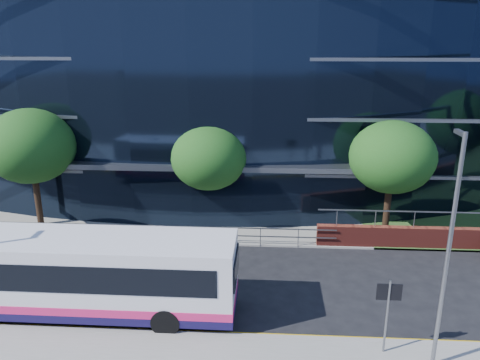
# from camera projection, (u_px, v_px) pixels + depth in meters

# --- Properties ---
(ground) EXTENTS (200.00, 200.00, 0.00)m
(ground) POSITION_uv_depth(u_px,v_px,m) (257.00, 324.00, 18.32)
(ground) COLOR black
(ground) RESTS_ON ground
(kerb) EXTENTS (80.00, 0.25, 0.16)m
(kerb) POSITION_uv_depth(u_px,v_px,m) (256.00, 338.00, 17.35)
(kerb) COLOR gray
(kerb) RESTS_ON ground
(yellow_line_outer) EXTENTS (80.00, 0.08, 0.01)m
(yellow_line_outer) POSITION_uv_depth(u_px,v_px,m) (256.00, 336.00, 17.56)
(yellow_line_outer) COLOR gold
(yellow_line_outer) RESTS_ON ground
(yellow_line_inner) EXTENTS (80.00, 0.08, 0.01)m
(yellow_line_inner) POSITION_uv_depth(u_px,v_px,m) (256.00, 334.00, 17.70)
(yellow_line_inner) COLOR gold
(yellow_line_inner) RESTS_ON ground
(far_forecourt) EXTENTS (50.00, 8.00, 0.10)m
(far_forecourt) POSITION_uv_depth(u_px,v_px,m) (165.00, 216.00, 29.15)
(far_forecourt) COLOR gray
(far_forecourt) RESTS_ON ground
(glass_office) EXTENTS (44.00, 23.10, 16.00)m
(glass_office) POSITION_uv_depth(u_px,v_px,m) (213.00, 73.00, 36.07)
(glass_office) COLOR black
(glass_office) RESTS_ON ground
(guard_railings) EXTENTS (24.00, 0.05, 1.10)m
(guard_railings) POSITION_uv_depth(u_px,v_px,m) (112.00, 229.00, 25.22)
(guard_railings) COLOR slate
(guard_railings) RESTS_ON ground
(street_sign) EXTENTS (0.85, 0.09, 2.80)m
(street_sign) POSITION_uv_depth(u_px,v_px,m) (388.00, 301.00, 15.91)
(street_sign) COLOR slate
(street_sign) RESTS_ON pavement_near
(tree_far_a) EXTENTS (4.95, 4.95, 6.98)m
(tree_far_a) POSITION_uv_depth(u_px,v_px,m) (31.00, 146.00, 26.22)
(tree_far_a) COLOR black
(tree_far_a) RESTS_ON ground
(tree_far_b) EXTENTS (4.29, 4.29, 6.05)m
(tree_far_b) POSITION_uv_depth(u_px,v_px,m) (209.00, 158.00, 26.31)
(tree_far_b) COLOR black
(tree_far_b) RESTS_ON ground
(tree_far_c) EXTENTS (4.62, 4.62, 6.51)m
(tree_far_c) POSITION_uv_depth(u_px,v_px,m) (392.00, 157.00, 25.16)
(tree_far_c) COLOR black
(tree_far_c) RESTS_ON ground
(tree_dist_e) EXTENTS (4.62, 4.62, 6.51)m
(tree_dist_e) POSITION_uv_depth(u_px,v_px,m) (475.00, 92.00, 53.72)
(tree_dist_e) COLOR black
(tree_dist_e) RESTS_ON ground
(streetlight_east) EXTENTS (0.15, 0.77, 8.00)m
(streetlight_east) POSITION_uv_depth(u_px,v_px,m) (448.00, 249.00, 14.59)
(streetlight_east) COLOR slate
(streetlight_east) RESTS_ON pavement_near
(city_bus) EXTENTS (12.21, 2.86, 3.30)m
(city_bus) POSITION_uv_depth(u_px,v_px,m) (86.00, 274.00, 18.55)
(city_bus) COLOR silver
(city_bus) RESTS_ON ground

